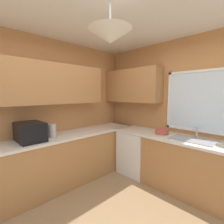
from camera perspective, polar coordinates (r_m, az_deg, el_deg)
room_shell at (r=2.62m, az=-4.24°, el=11.02°), size 3.58×3.75×2.68m
counter_run_left at (r=3.12m, az=-19.64°, el=-16.18°), size 0.65×3.36×0.90m
counter_run_back at (r=3.09m, az=24.08°, el=-16.58°), size 2.67×0.65×0.90m
dishwasher at (r=3.51m, az=8.61°, el=-13.68°), size 0.60×0.60×0.86m
microwave at (r=2.82m, az=-26.71°, el=-6.20°), size 0.48×0.36×0.29m
kettle at (r=2.93m, az=-20.14°, el=-6.14°), size 0.12×0.12×0.22m
sink_assembly at (r=2.91m, az=26.49°, el=-8.53°), size 0.65×0.40×0.19m
bowl at (r=3.11m, az=17.06°, el=-6.56°), size 0.23×0.23×0.09m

